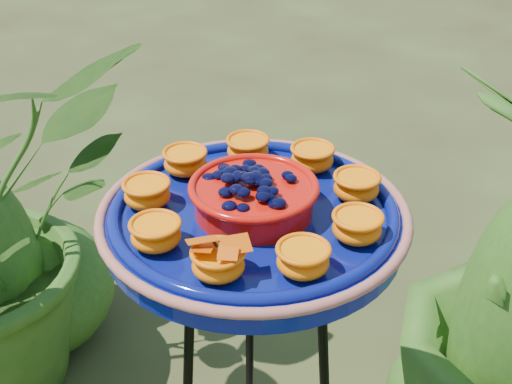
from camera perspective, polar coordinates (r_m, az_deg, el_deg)
feeder_dish at (r=0.95m, az=-0.18°, el=-1.67°), size 0.50×0.50×0.09m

